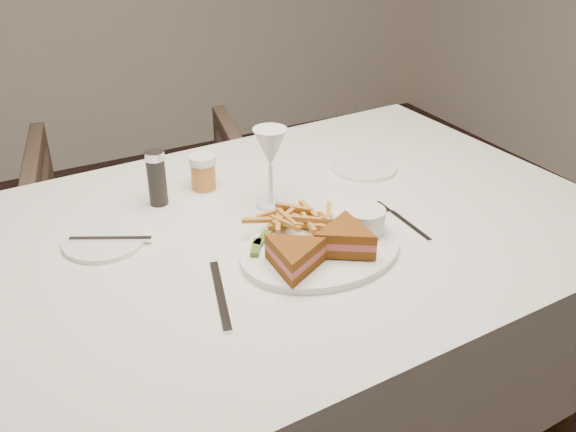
% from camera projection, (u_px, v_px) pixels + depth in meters
% --- Properties ---
extents(table, '(1.43, 0.99, 0.75)m').
position_uv_depth(table, '(278.00, 366.00, 1.49)').
color(table, silver).
rests_on(table, ground).
extents(chair_far, '(0.80, 0.77, 0.70)m').
position_uv_depth(chair_far, '(146.00, 222.00, 2.14)').
color(chair_far, '#49372D').
rests_on(chair_far, ground).
extents(table_setting, '(0.80, 0.56, 0.18)m').
position_uv_depth(table_setting, '(292.00, 219.00, 1.27)').
color(table_setting, white).
rests_on(table_setting, table).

